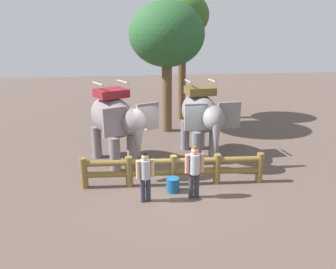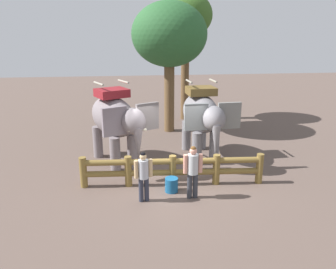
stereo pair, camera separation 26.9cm
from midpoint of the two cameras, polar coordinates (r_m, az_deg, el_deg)
ground_plane at (r=11.42m, az=0.28°, el=-8.65°), size 60.00×60.00×0.00m
log_fence at (r=11.21m, az=0.25°, el=-5.79°), size 6.15×0.65×1.05m
elephant_near_left at (r=12.79m, az=-9.64°, el=2.53°), size 2.89×3.77×3.20m
elephant_center at (r=13.38m, az=5.11°, el=3.25°), size 2.10×3.68×3.16m
tourist_woman_in_black at (r=10.06m, az=-4.68°, el=-6.66°), size 0.56×0.35×1.59m
tourist_man_in_blue at (r=10.25m, az=3.79°, el=-5.78°), size 0.60×0.34×1.70m
tree_far_left at (r=16.81m, az=-0.68°, el=16.54°), size 3.68×3.68×6.43m
tree_back_center at (r=19.45m, az=2.07°, el=19.25°), size 2.93×2.93×7.10m
feed_bucket at (r=10.91m, az=0.11°, el=-8.59°), size 0.43×0.43×0.47m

